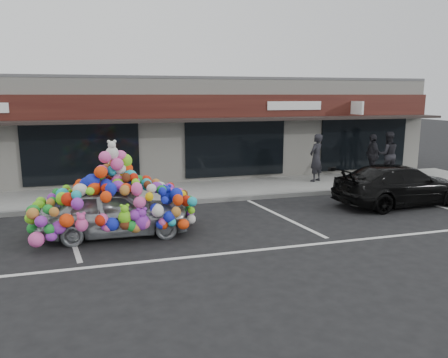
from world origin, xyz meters
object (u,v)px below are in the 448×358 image
object	(u,v)px
pedestrian_b	(387,155)
black_sedan	(400,185)
pedestrian_c	(372,156)
pedestrian_a	(316,158)
toy_car	(115,205)

from	to	relation	value
pedestrian_b	black_sedan	bearing A→B (deg)	74.30
black_sedan	pedestrian_c	xyz separation A→B (m)	(1.52, 3.80, 0.40)
pedestrian_b	pedestrian_c	size ratio (longest dim) A/B	1.04
pedestrian_c	pedestrian_a	bearing A→B (deg)	-75.92
black_sedan	pedestrian_b	size ratio (longest dim) A/B	2.39
pedestrian_a	pedestrian_c	bearing A→B (deg)	151.16
toy_car	pedestrian_b	bearing A→B (deg)	-66.71
black_sedan	pedestrian_a	bearing A→B (deg)	13.46
toy_car	black_sedan	world-z (taller)	toy_car
pedestrian_b	pedestrian_c	distance (m)	0.68
pedestrian_b	pedestrian_c	world-z (taller)	pedestrian_b
toy_car	pedestrian_c	xyz separation A→B (m)	(10.70, 4.51, 0.27)
pedestrian_b	pedestrian_a	bearing A→B (deg)	15.42
pedestrian_a	pedestrian_c	world-z (taller)	pedestrian_a
pedestrian_a	toy_car	bearing A→B (deg)	-2.93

